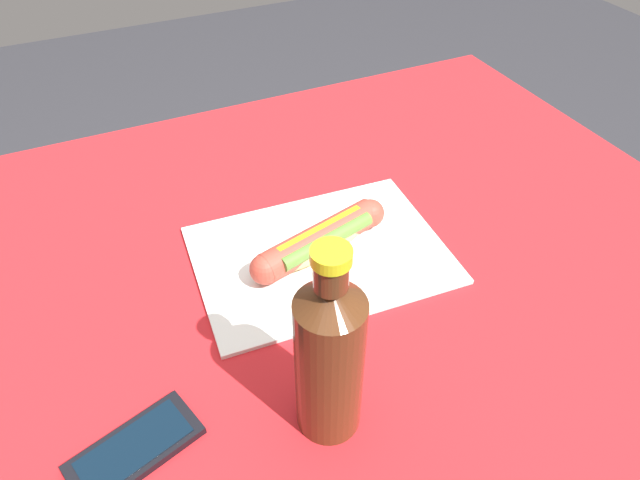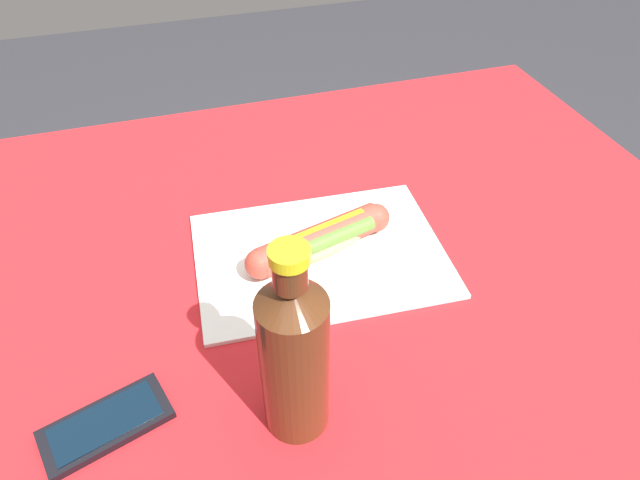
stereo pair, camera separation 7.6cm
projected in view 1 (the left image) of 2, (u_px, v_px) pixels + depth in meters
The scene contains 5 objects.
dining_table at pixel (343, 304), 0.91m from camera, with size 1.07×0.88×0.76m.
paper_wrapper at pixel (320, 255), 0.78m from camera, with size 0.34×0.24×0.01m, color white.
hot_dog at pixel (320, 240), 0.76m from camera, with size 0.22×0.09×0.05m.
cell_phone at pixel (135, 449), 0.57m from camera, with size 0.14×0.10×0.01m.
soda_bottle at pixel (329, 356), 0.53m from camera, with size 0.07×0.07×0.24m.
Camera 1 is at (0.29, 0.54, 1.30)m, focal length 31.79 mm.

